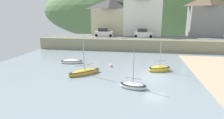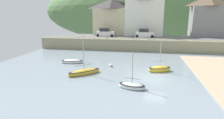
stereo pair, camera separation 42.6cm
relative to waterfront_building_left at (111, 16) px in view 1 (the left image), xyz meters
name	(u,v)px [view 1 (the left image)]	position (x,y,z in m)	size (l,w,h in m)	color
quay_seawall	(151,44)	(9.84, -7.70, -5.54)	(48.00, 9.40, 2.40)	gray
hillside_backdrop	(142,11)	(7.58, 30.00, 1.76)	(80.00, 44.00, 24.74)	#5A7F4C
waterfront_building_left	(111,16)	(0.00, 0.00, 0.00)	(9.21, 4.69, 8.81)	beige
waterfront_building_centre	(143,14)	(7.89, 0.00, 0.60)	(9.20, 5.12, 10.05)	white
waterfront_building_right	(205,16)	(22.31, 0.00, 0.22)	(7.50, 4.80, 9.25)	gray
sailboat_far_left	(84,72)	(0.91, -25.29, -6.62)	(4.02, 3.91, 5.10)	gold
sailboat_blue_trim	(72,62)	(-2.75, -20.26, -6.66)	(3.62, 1.84, 0.76)	white
rowboat_small_beached	(159,69)	(10.47, -22.34, -6.58)	(3.40, 2.44, 4.39)	gold
sailboat_nearest_shore	(133,86)	(7.27, -28.83, -6.65)	(3.08, 1.91, 4.04)	white
parked_car_near_slipway	(104,33)	(-0.80, -4.50, -3.69)	(4.13, 1.82, 1.95)	silver
parked_car_by_wall	(143,34)	(8.21, -4.50, -3.69)	(4.13, 1.82, 1.95)	silver
mooring_buoy	(111,66)	(3.65, -21.30, -6.73)	(0.55, 0.55, 0.55)	silver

